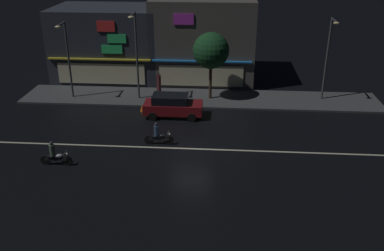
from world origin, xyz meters
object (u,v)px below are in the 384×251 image
traffic_cone (142,108)px  streetlamp_mid (136,49)px  parked_car_near_kerb (172,105)px  pedestrian_on_sidewalk (159,85)px  streetlamp_west (67,53)px  motorcycle_lead (55,155)px  streetlamp_east (328,52)px  motorcycle_following (158,135)px

traffic_cone → streetlamp_mid: bearing=107.7°
streetlamp_mid → parked_car_near_kerb: (3.15, -3.07, -3.37)m
pedestrian_on_sidewalk → traffic_cone: pedestrian_on_sidewalk is taller
streetlamp_west → motorcycle_lead: streetlamp_west is taller
streetlamp_west → streetlamp_east: 20.40m
streetlamp_mid → parked_car_near_kerb: streetlamp_mid is taller
motorcycle_following → motorcycle_lead: bearing=-155.5°
streetlamp_west → motorcycle_following: streetlamp_west is taller
traffic_cone → pedestrian_on_sidewalk: bearing=75.8°
streetlamp_west → traffic_cone: bearing=-19.2°
parked_car_near_kerb → motorcycle_lead: 9.83m
pedestrian_on_sidewalk → traffic_cone: size_ratio=3.56×
pedestrian_on_sidewalk → streetlamp_west: bearing=-71.3°
streetlamp_west → pedestrian_on_sidewalk: 7.65m
motorcycle_lead → traffic_cone: (3.57, 8.58, -0.36)m
streetlamp_mid → motorcycle_following: size_ratio=3.65×
streetlamp_east → parked_car_near_kerb: 12.79m
motorcycle_lead → traffic_cone: bearing=-110.1°
streetlamp_west → traffic_cone: (6.23, -2.17, -3.57)m
streetlamp_west → pedestrian_on_sidewalk: streetlamp_west is taller
parked_car_near_kerb → motorcycle_following: (-0.38, -4.69, -0.24)m
streetlamp_west → motorcycle_lead: 11.52m
pedestrian_on_sidewalk → parked_car_near_kerb: bearing=31.7°
parked_car_near_kerb → motorcycle_lead: size_ratio=2.26×
streetlamp_mid → streetlamp_east: size_ratio=1.06×
motorcycle_following → traffic_cone: (-2.03, 5.47, -0.36)m
streetlamp_east → motorcycle_following: size_ratio=3.44×
streetlamp_mid → traffic_cone: bearing=-72.3°
pedestrian_on_sidewalk → traffic_cone: (-0.82, -3.24, -0.77)m
motorcycle_lead → pedestrian_on_sidewalk: bearing=-107.9°
streetlamp_mid → pedestrian_on_sidewalk: size_ratio=3.54×
streetlamp_east → motorcycle_lead: 21.56m
streetlamp_mid → motorcycle_lead: (-2.83, -10.87, -3.61)m
motorcycle_following → streetlamp_mid: bearing=105.1°
pedestrian_on_sidewalk → streetlamp_mid: bearing=-48.7°
streetlamp_east → parked_car_near_kerb: (-11.73, -4.02, -3.16)m
pedestrian_on_sidewalk → parked_car_near_kerb: 4.32m
motorcycle_lead → motorcycle_following: bearing=-148.5°
pedestrian_on_sidewalk → motorcycle_lead: (-4.38, -11.81, -0.42)m
streetlamp_west → motorcycle_lead: (2.66, -10.74, -3.21)m
motorcycle_lead → parked_car_near_kerb: bearing=-125.0°
parked_car_near_kerb → streetlamp_west: bearing=161.2°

